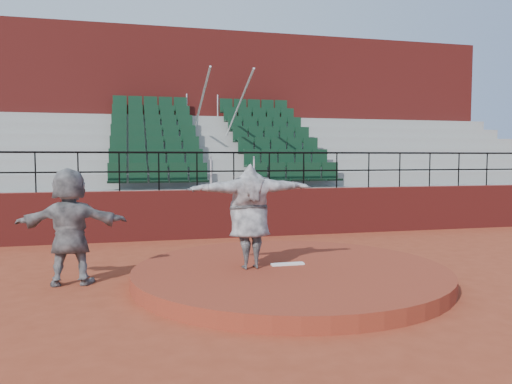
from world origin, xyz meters
TOP-DOWN VIEW (x-y plane):
  - ground at (0.00, 0.00)m, footprint 90.00×90.00m
  - pitchers_mound at (0.00, 0.00)m, footprint 5.50×5.50m
  - pitching_rubber at (0.00, 0.15)m, footprint 0.60×0.15m
  - boundary_wall at (0.00, 5.00)m, footprint 24.00×0.30m
  - wall_railing at (0.00, 5.00)m, footprint 24.04×0.05m
  - seating_deck at (0.00, 8.65)m, footprint 24.00×5.97m
  - press_box_facade at (0.00, 12.60)m, footprint 24.00×3.00m
  - pitcher at (-0.72, 0.08)m, footprint 2.25×0.71m
  - fielder at (-3.72, 0.66)m, footprint 1.89×0.72m

SIDE VIEW (x-z plane):
  - ground at x=0.00m, z-range 0.00..0.00m
  - pitchers_mound at x=0.00m, z-range 0.00..0.25m
  - pitching_rubber at x=0.00m, z-range 0.25..0.28m
  - boundary_wall at x=0.00m, z-range 0.00..1.30m
  - fielder at x=-3.72m, z-range 0.00..2.00m
  - pitcher at x=-0.72m, z-range 0.25..2.06m
  - seating_deck at x=0.00m, z-range -0.88..3.75m
  - wall_railing at x=0.00m, z-range 1.52..2.54m
  - press_box_facade at x=0.00m, z-range 0.00..7.10m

